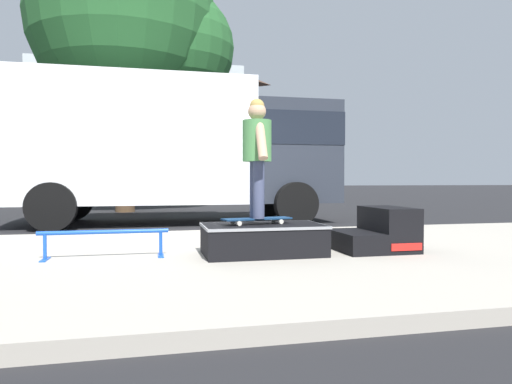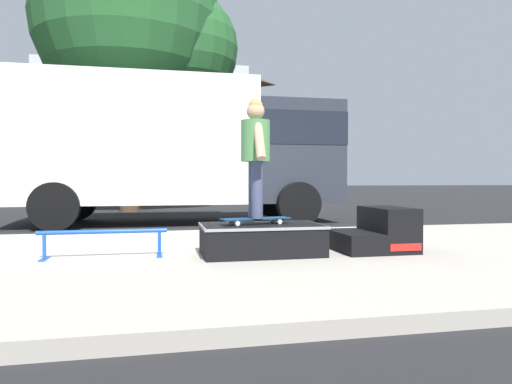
{
  "view_description": "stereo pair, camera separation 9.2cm",
  "coord_description": "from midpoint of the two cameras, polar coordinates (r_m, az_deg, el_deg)",
  "views": [
    {
      "loc": [
        -0.7,
        -7.98,
        0.93
      ],
      "look_at": [
        0.66,
        -2.04,
        0.78
      ],
      "focal_mm": 32.23,
      "sensor_mm": 36.0,
      "label": 1
    },
    {
      "loc": [
        -0.61,
        -8.0,
        0.93
      ],
      "look_at": [
        0.66,
        -2.04,
        0.78
      ],
      "focal_mm": 32.23,
      "sensor_mm": 36.0,
      "label": 2
    }
  ],
  "objects": [
    {
      "name": "skate_box",
      "position": [
        5.06,
        1.18,
        -5.75
      ],
      "size": [
        1.31,
        0.78,
        0.33
      ],
      "color": "black",
      "rests_on": "sidewalk_slab"
    },
    {
      "name": "street_tree_main",
      "position": [
        14.79,
        -14.09,
        19.02
      ],
      "size": [
        5.97,
        5.42,
        8.29
      ],
      "color": "brown",
      "rests_on": "ground"
    },
    {
      "name": "kicker_ramp",
      "position": [
        5.53,
        15.31,
        -4.89
      ],
      "size": [
        0.84,
        0.81,
        0.5
      ],
      "color": "black",
      "rests_on": "sidewalk_slab"
    },
    {
      "name": "sidewalk_slab",
      "position": [
        5.11,
        -4.58,
        -8.39
      ],
      "size": [
        50.0,
        5.0,
        0.12
      ],
      "primitive_type": "cube",
      "color": "#A8A093",
      "rests_on": "ground"
    },
    {
      "name": "skater_kid",
      "position": [
        5.04,
        0.46,
        5.47
      ],
      "size": [
        0.32,
        0.67,
        1.3
      ],
      "color": "#3F4766",
      "rests_on": "skateboard"
    },
    {
      "name": "grind_rail",
      "position": [
        5.09,
        -17.94,
        -5.34
      ],
      "size": [
        1.32,
        0.28,
        0.3
      ],
      "color": "blue",
      "rests_on": "sidewalk_slab"
    },
    {
      "name": "ground_plane",
      "position": [
        8.07,
        -7.35,
        -5.2
      ],
      "size": [
        140.0,
        140.0,
        0.0
      ],
      "primitive_type": "plane",
      "color": "black"
    },
    {
      "name": "skateboard",
      "position": [
        5.05,
        0.46,
        -3.38
      ],
      "size": [
        0.8,
        0.35,
        0.07
      ],
      "color": "navy",
      "rests_on": "skate_box"
    },
    {
      "name": "house_behind",
      "position": [
        23.92,
        -13.31,
        9.37
      ],
      "size": [
        9.54,
        8.22,
        8.4
      ],
      "color": "silver",
      "rests_on": "ground"
    },
    {
      "name": "box_truck",
      "position": [
        10.23,
        -9.02,
        5.74
      ],
      "size": [
        6.91,
        2.63,
        3.05
      ],
      "color": "white",
      "rests_on": "ground"
    }
  ]
}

